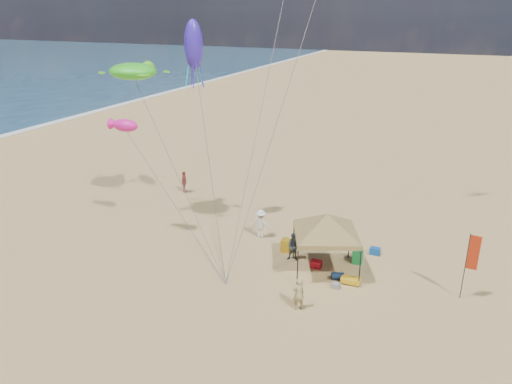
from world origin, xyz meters
TOP-DOWN VIEW (x-y plane):
  - ground at (0.00, 0.00)m, footprint 280.00×280.00m
  - canopy_tent at (3.48, 3.65)m, footprint 5.48×5.48m
  - feather_flag at (10.06, 3.77)m, footprint 0.50×0.06m
  - cooler_red at (2.99, 3.88)m, footprint 0.54×0.38m
  - cooler_blue at (5.50, 6.51)m, footprint 0.54×0.38m
  - bag_navy at (4.30, 3.17)m, footprint 0.69×0.54m
  - bag_orange at (2.05, 7.06)m, footprint 0.54×0.69m
  - chair_green at (4.84, 5.19)m, footprint 0.50×0.50m
  - chair_yellow at (0.97, 4.93)m, footprint 0.50×0.50m
  - crate_grey at (4.45, 2.33)m, footprint 0.34×0.30m
  - beach_cart at (4.99, 3.00)m, footprint 0.90×0.50m
  - person_near_a at (3.33, 0.00)m, footprint 0.66×0.65m
  - person_near_b at (1.68, 4.16)m, footprint 0.85×0.73m
  - person_near_c at (-0.98, 5.98)m, footprint 1.16×0.73m
  - person_far_a at (-8.95, 10.60)m, footprint 0.64×1.00m
  - turtle_kite at (-8.77, 5.59)m, footprint 3.26×2.82m
  - fish_kite at (-7.76, 3.21)m, footprint 1.71×1.25m
  - squid_kite at (-5.20, 6.43)m, footprint 1.20×1.20m

SIDE VIEW (x-z plane):
  - ground at x=0.00m, z-range 0.00..0.00m
  - crate_grey at x=4.45m, z-range 0.00..0.28m
  - bag_navy at x=4.30m, z-range 0.00..0.36m
  - bag_orange at x=2.05m, z-range 0.00..0.36m
  - cooler_red at x=2.99m, z-range 0.00..0.38m
  - cooler_blue at x=5.50m, z-range 0.00..0.38m
  - beach_cart at x=4.99m, z-range 0.08..0.32m
  - chair_green at x=4.84m, z-range 0.00..0.70m
  - chair_yellow at x=0.97m, z-range 0.00..0.70m
  - person_near_b at x=1.68m, z-range 0.00..1.54m
  - person_near_a at x=3.33m, z-range 0.00..1.54m
  - person_far_a at x=-8.95m, z-range 0.00..1.59m
  - person_near_c at x=-0.98m, z-range 0.00..1.72m
  - feather_flag at x=10.06m, z-range 0.54..3.83m
  - canopy_tent at x=3.48m, z-range 1.22..4.88m
  - fish_kite at x=-7.76m, z-range 6.25..6.94m
  - turtle_kite at x=-8.77m, z-range 8.65..9.60m
  - squid_kite at x=-5.20m, z-range 9.29..11.98m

